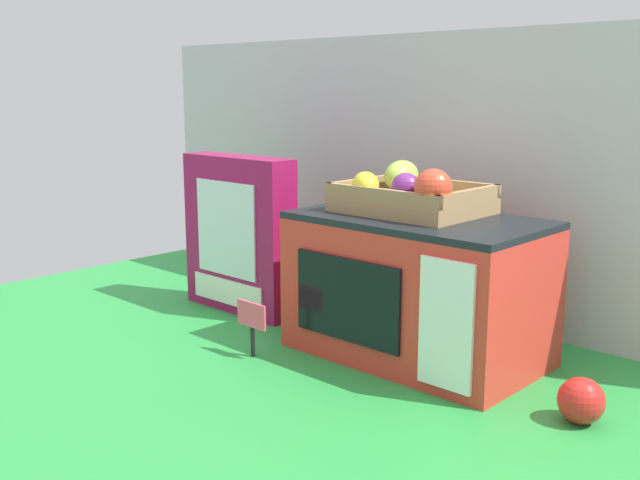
{
  "coord_description": "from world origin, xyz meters",
  "views": [
    {
      "loc": [
        0.91,
        -0.99,
        0.47
      ],
      "look_at": [
        -0.05,
        0.04,
        0.18
      ],
      "focal_mm": 42.08,
      "sensor_mm": 36.0,
      "label": 1
    }
  ],
  "objects_px": {
    "price_sign": "(252,321)",
    "loose_toy_apple": "(581,401)",
    "food_groups_crate": "(409,195)",
    "cookie_set_box": "(239,234)",
    "toy_microwave": "(417,287)"
  },
  "relations": [
    {
      "from": "toy_microwave",
      "to": "price_sign",
      "type": "distance_m",
      "value": 0.29
    },
    {
      "from": "cookie_set_box",
      "to": "price_sign",
      "type": "distance_m",
      "value": 0.31
    },
    {
      "from": "food_groups_crate",
      "to": "cookie_set_box",
      "type": "distance_m",
      "value": 0.42
    },
    {
      "from": "cookie_set_box",
      "to": "loose_toy_apple",
      "type": "height_order",
      "value": "cookie_set_box"
    },
    {
      "from": "food_groups_crate",
      "to": "loose_toy_apple",
      "type": "height_order",
      "value": "food_groups_crate"
    },
    {
      "from": "cookie_set_box",
      "to": "loose_toy_apple",
      "type": "xyz_separation_m",
      "value": [
        0.77,
        -0.04,
        -0.13
      ]
    },
    {
      "from": "toy_microwave",
      "to": "loose_toy_apple",
      "type": "xyz_separation_m",
      "value": [
        0.33,
        -0.06,
        -0.09
      ]
    },
    {
      "from": "food_groups_crate",
      "to": "price_sign",
      "type": "distance_m",
      "value": 0.35
    },
    {
      "from": "food_groups_crate",
      "to": "cookie_set_box",
      "type": "xyz_separation_m",
      "value": [
        -0.4,
        -0.05,
        -0.12
      ]
    },
    {
      "from": "toy_microwave",
      "to": "price_sign",
      "type": "bearing_deg",
      "value": -135.61
    },
    {
      "from": "toy_microwave",
      "to": "food_groups_crate",
      "type": "distance_m",
      "value": 0.16
    },
    {
      "from": "food_groups_crate",
      "to": "loose_toy_apple",
      "type": "bearing_deg",
      "value": -12.49
    },
    {
      "from": "food_groups_crate",
      "to": "price_sign",
      "type": "height_order",
      "value": "food_groups_crate"
    },
    {
      "from": "loose_toy_apple",
      "to": "price_sign",
      "type": "bearing_deg",
      "value": -165.37
    },
    {
      "from": "price_sign",
      "to": "loose_toy_apple",
      "type": "relative_size",
      "value": 1.49
    }
  ]
}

